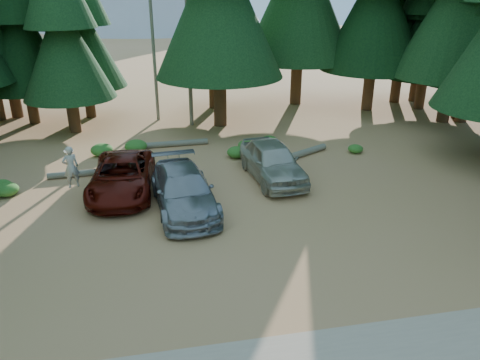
# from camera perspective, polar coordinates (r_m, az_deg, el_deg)

# --- Properties ---
(ground) EXTENTS (160.00, 160.00, 0.00)m
(ground) POSITION_cam_1_polar(r_m,az_deg,el_deg) (16.02, -3.67, -7.81)
(ground) COLOR tan
(ground) RESTS_ON ground
(forest_belt_north) EXTENTS (36.00, 7.00, 22.00)m
(forest_belt_north) POSITION_cam_1_polar(r_m,az_deg,el_deg) (29.86, -7.52, 6.90)
(forest_belt_north) COLOR black
(forest_belt_north) RESTS_ON ground
(snag_front) EXTENTS (0.24, 0.24, 12.00)m
(snag_front) POSITION_cam_1_polar(r_m,az_deg,el_deg) (28.36, -6.40, 18.46)
(snag_front) COLOR slate
(snag_front) RESTS_ON ground
(snag_back) EXTENTS (0.20, 0.20, 10.00)m
(snag_back) POSITION_cam_1_polar(r_m,az_deg,el_deg) (29.84, -10.57, 16.52)
(snag_back) COLOR slate
(snag_back) RESTS_ON ground
(red_pickup) EXTENTS (2.87, 5.53, 1.49)m
(red_pickup) POSITION_cam_1_polar(r_m,az_deg,el_deg) (20.06, -14.20, 0.48)
(red_pickup) COLOR #540E07
(red_pickup) RESTS_ON ground
(silver_minivan_center) EXTENTS (2.62, 5.51, 1.55)m
(silver_minivan_center) POSITION_cam_1_polar(r_m,az_deg,el_deg) (18.17, -6.89, -1.26)
(silver_minivan_center) COLOR #92959A
(silver_minivan_center) RESTS_ON ground
(silver_minivan_right) EXTENTS (2.40, 5.10, 1.68)m
(silver_minivan_right) POSITION_cam_1_polar(r_m,az_deg,el_deg) (20.87, 3.99, 2.33)
(silver_minivan_right) COLOR #BBB8A6
(silver_minivan_right) RESTS_ON ground
(frisbee_player) EXTENTS (0.73, 0.62, 1.71)m
(frisbee_player) POSITION_cam_1_polar(r_m,az_deg,el_deg) (19.54, -19.94, 1.52)
(frisbee_player) COLOR beige
(frisbee_player) RESTS_ON ground
(log_left) EXTENTS (4.08, 0.54, 0.29)m
(log_left) POSITION_cam_1_polar(r_m,az_deg,el_deg) (22.46, -17.35, 0.92)
(log_left) COLOR slate
(log_left) RESTS_ON ground
(log_mid) EXTENTS (3.79, 0.46, 0.31)m
(log_mid) POSITION_cam_1_polar(r_m,az_deg,el_deg) (25.49, -8.20, 4.40)
(log_mid) COLOR slate
(log_mid) RESTS_ON ground
(log_right) EXTENTS (4.73, 2.79, 0.33)m
(log_right) POSITION_cam_1_polar(r_m,az_deg,el_deg) (23.33, 6.00, 2.76)
(log_right) COLOR slate
(log_right) RESTS_ON ground
(shrub_far_left) EXTENTS (0.88, 0.88, 0.49)m
(shrub_far_left) POSITION_cam_1_polar(r_m,az_deg,el_deg) (22.20, -27.14, -0.64)
(shrub_far_left) COLOR #20641E
(shrub_far_left) RESTS_ON ground
(shrub_left) EXTENTS (1.15, 1.15, 0.63)m
(shrub_left) POSITION_cam_1_polar(r_m,az_deg,el_deg) (24.96, -12.58, 4.06)
(shrub_left) COLOR #20641E
(shrub_left) RESTS_ON ground
(shrub_center_left) EXTENTS (1.11, 1.11, 0.61)m
(shrub_center_left) POSITION_cam_1_polar(r_m,az_deg,el_deg) (24.87, -16.50, 3.55)
(shrub_center_left) COLOR #20641E
(shrub_center_left) RESTS_ON ground
(shrub_center_right) EXTENTS (0.88, 0.88, 0.48)m
(shrub_center_right) POSITION_cam_1_polar(r_m,az_deg,el_deg) (24.77, 0.76, 4.30)
(shrub_center_right) COLOR #20641E
(shrub_center_right) RESTS_ON ground
(shrub_right) EXTENTS (0.99, 0.99, 0.55)m
(shrub_right) POSITION_cam_1_polar(r_m,az_deg,el_deg) (23.61, -0.39, 3.42)
(shrub_right) COLOR #20641E
(shrub_right) RESTS_ON ground
(shrub_far_right) EXTENTS (0.93, 0.93, 0.51)m
(shrub_far_right) POSITION_cam_1_polar(r_m,az_deg,el_deg) (25.44, 3.56, 4.80)
(shrub_far_right) COLOR #20641E
(shrub_far_right) RESTS_ON ground
(shrub_edge_west) EXTENTS (0.96, 0.96, 0.53)m
(shrub_edge_west) POSITION_cam_1_polar(r_m,az_deg,el_deg) (21.63, -26.57, -1.06)
(shrub_edge_west) COLOR #20641E
(shrub_edge_west) RESTS_ON ground
(shrub_edge_east) EXTENTS (0.77, 0.77, 0.42)m
(shrub_edge_east) POSITION_cam_1_polar(r_m,az_deg,el_deg) (25.01, 13.90, 3.72)
(shrub_edge_east) COLOR #20641E
(shrub_edge_east) RESTS_ON ground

